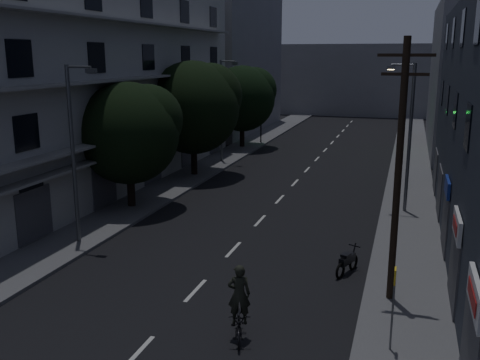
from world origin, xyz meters
The scene contains 20 objects.
ground centered at (0.00, 25.00, 0.00)m, with size 160.00×160.00×0.00m, color black.
sidewalk_left centered at (-7.50, 25.00, 0.07)m, with size 3.00×90.00×0.15m, color #565659.
sidewalk_right centered at (7.50, 25.00, 0.07)m, with size 3.00×90.00×0.15m, color #565659.
lane_markings centered at (0.00, 31.25, 0.01)m, with size 0.15×60.50×0.01m.
building_left centered at (-11.98, 18.00, 6.99)m, with size 7.00×36.00×14.00m.
building_far_left centered at (-12.00, 48.00, 8.00)m, with size 6.00×20.00×16.00m, color slate.
building_far_right centered at (12.00, 42.00, 6.50)m, with size 6.00×20.00×13.00m, color slate.
building_far_end centered at (0.00, 70.00, 5.00)m, with size 24.00×8.00×10.00m, color slate.
tree_near centered at (-7.59, 15.68, 4.52)m, with size 5.67×5.67×6.99m.
tree_mid centered at (-7.31, 24.46, 5.17)m, with size 6.53×6.53×8.04m.
tree_far centered at (-7.59, 36.91, 4.83)m, with size 6.04×6.04×7.47m.
traffic_signal_far_right centered at (6.45, 41.07, 3.10)m, with size 0.28×0.37×4.10m.
traffic_signal_far_left centered at (-6.60, 39.63, 3.10)m, with size 0.28×0.37×4.10m.
street_lamp_left_near centered at (-6.95, 9.58, 4.60)m, with size 1.51×0.25×8.00m.
street_lamp_right centered at (7.14, 19.23, 4.60)m, with size 1.51×0.25×8.00m.
street_lamp_left_far centered at (-7.06, 29.72, 4.60)m, with size 1.51×0.25×8.00m.
utility_pole centered at (6.93, 7.74, 4.87)m, with size 1.80×0.24×9.00m.
bus_stop_sign centered at (7.08, 4.22, 1.89)m, with size 0.06×0.35×2.52m.
motorcycle centered at (5.18, 9.84, 0.45)m, with size 0.83×1.71×1.15m.
cyclist centered at (2.58, 3.74, 0.81)m, with size 1.22×2.02×2.42m.
Camera 1 is at (7.14, -10.56, 8.57)m, focal length 40.00 mm.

